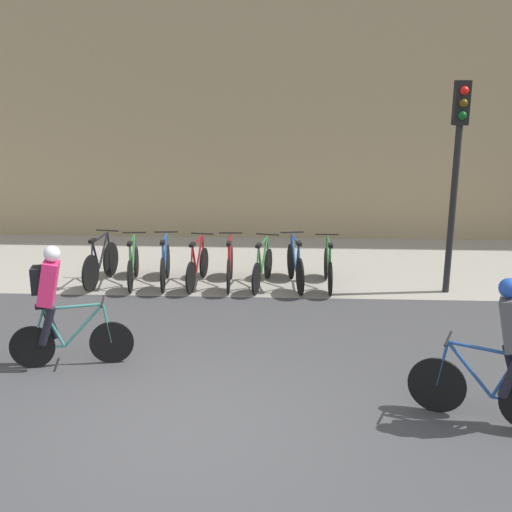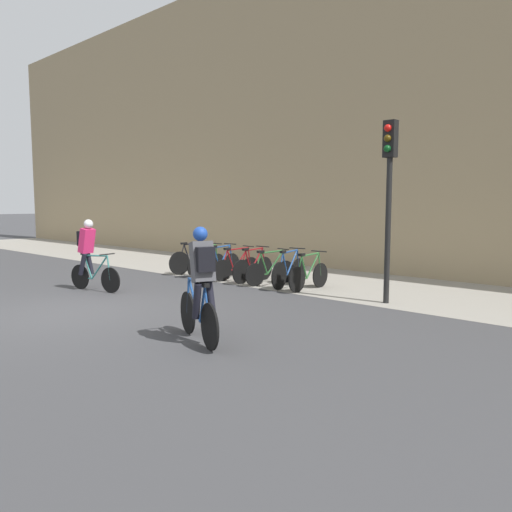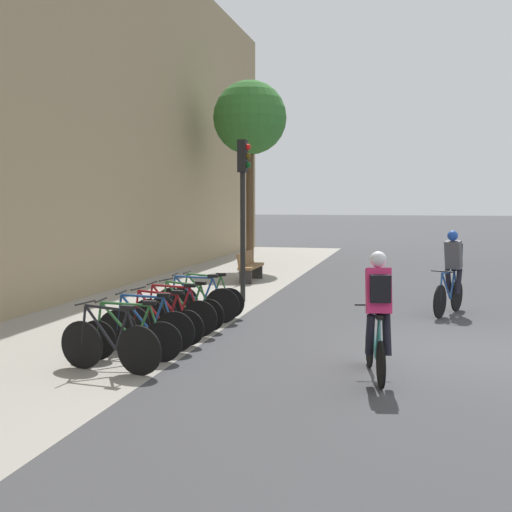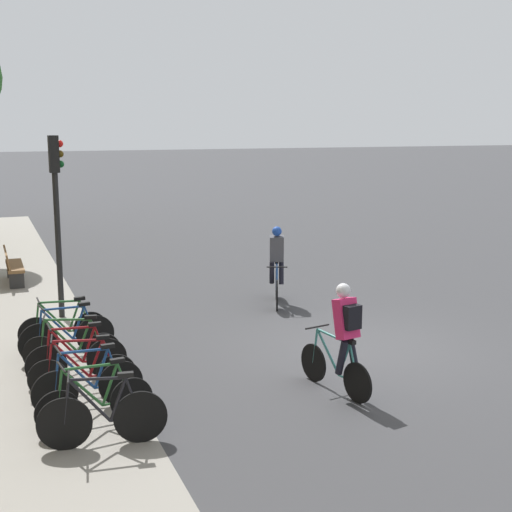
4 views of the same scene
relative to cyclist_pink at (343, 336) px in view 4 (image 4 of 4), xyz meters
name	(u,v)px [view 4 (image 4 of 4)]	position (x,y,z in m)	size (l,w,h in m)	color
ground	(362,346)	(2.02, -1.51, -0.95)	(200.00, 200.00, 0.00)	#3D3D3F
cyclist_pink	(343,336)	(0.00, 0.00, 0.00)	(1.67, 0.56, 1.75)	black
cyclist_grey	(277,263)	(5.61, -1.29, 0.00)	(1.62, 0.73, 1.79)	black
parked_bike_0	(103,416)	(-0.44, 3.68, -0.54)	(0.46, 1.64, 0.98)	black
parked_bike_1	(95,400)	(0.19, 3.68, -0.56)	(0.46, 1.63, 0.94)	black
parked_bike_2	(89,384)	(0.82, 3.68, -0.55)	(0.46, 1.62, 0.97)	black
parked_bike_3	(83,371)	(1.45, 3.68, -0.57)	(0.46, 1.61, 0.94)	black
parked_bike_4	(77,358)	(2.08, 3.68, -0.55)	(0.46, 1.61, 0.96)	black
parked_bike_5	(72,347)	(2.70, 3.68, -0.57)	(0.48, 1.60, 0.94)	black
parked_bike_6	(67,335)	(3.34, 3.68, -0.54)	(0.46, 1.70, 0.98)	black
parked_bike_7	(63,327)	(3.96, 3.68, -0.56)	(0.46, 1.62, 0.95)	black
traffic_light_pole	(56,194)	(6.16, 3.47, 1.71)	(0.26, 0.30, 3.85)	black
bench	(13,265)	(10.02, 4.28, -0.47)	(1.72, 0.44, 0.89)	brown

